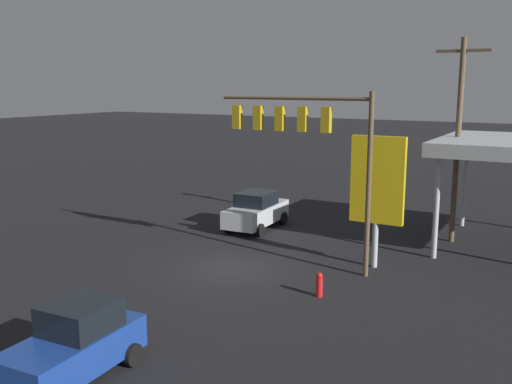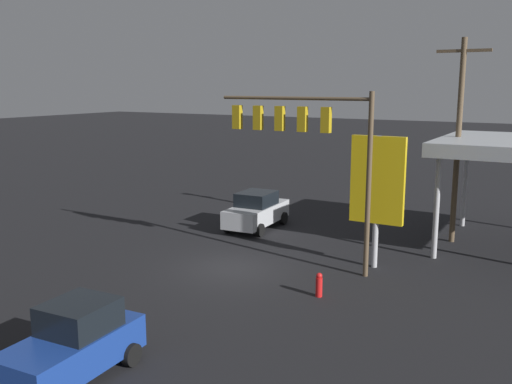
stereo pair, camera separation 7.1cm
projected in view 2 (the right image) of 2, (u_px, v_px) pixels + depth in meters
ground_plane at (232, 268)px, 23.43m from camera, size 200.00×200.00×0.00m
traffic_signal_assembly at (304, 133)px, 22.77m from camera, size 6.62×0.43×7.17m
utility_pole at (458, 136)px, 26.41m from camera, size 2.40×0.26×9.51m
price_sign at (377, 183)px, 22.88m from camera, size 2.20×0.27×5.41m
sedan_far at (256, 210)px, 29.68m from camera, size 2.25×4.49×1.93m
hatchback_crossing at (74, 343)px, 14.48m from camera, size 2.12×3.89×1.97m
fire_hydrant at (319, 285)px, 20.17m from camera, size 0.24×0.24×0.88m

